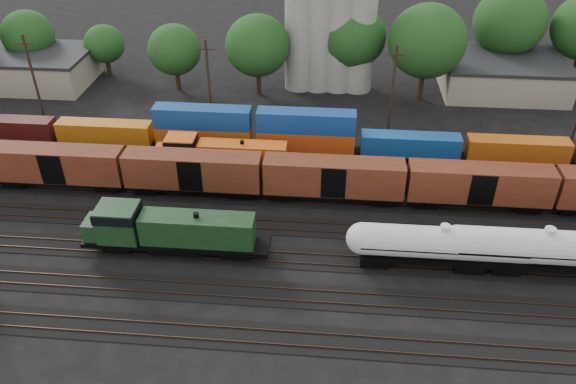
# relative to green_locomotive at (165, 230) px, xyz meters

# --- Properties ---
(ground) EXTENTS (600.00, 600.00, 0.00)m
(ground) POSITION_rel_green_locomotive_xyz_m (10.90, 5.00, -2.72)
(ground) COLOR black
(tracks) EXTENTS (180.00, 33.20, 0.20)m
(tracks) POSITION_rel_green_locomotive_xyz_m (10.90, 5.00, -2.67)
(tracks) COLOR black
(tracks) RESTS_ON ground
(green_locomotive) EXTENTS (18.06, 3.19, 4.78)m
(green_locomotive) POSITION_rel_green_locomotive_xyz_m (0.00, 0.00, 0.00)
(green_locomotive) COLOR black
(green_locomotive) RESTS_ON ground
(tank_car_a) EXTENTS (17.70, 3.17, 4.64)m
(tank_car_a) POSITION_rel_green_locomotive_xyz_m (26.01, 0.00, 0.04)
(tank_car_a) COLOR silver
(tank_car_a) RESTS_ON ground
(tank_car_b) EXTENTS (18.74, 3.36, 4.91)m
(tank_car_b) POSITION_rel_green_locomotive_xyz_m (35.12, 0.00, 0.19)
(tank_car_b) COLOR silver
(tank_car_b) RESTS_ON ground
(orange_locomotive) EXTENTS (17.17, 2.86, 4.29)m
(orange_locomotive) POSITION_rel_green_locomotive_xyz_m (2.19, 15.00, -0.26)
(orange_locomotive) COLOR black
(orange_locomotive) RESTS_ON ground
(boxcar_string) EXTENTS (184.40, 2.90, 4.20)m
(boxcar_string) POSITION_rel_green_locomotive_xyz_m (23.51, 10.00, 0.40)
(boxcar_string) COLOR black
(boxcar_string) RESTS_ON ground
(container_wall) EXTENTS (161.47, 2.60, 5.80)m
(container_wall) POSITION_rel_green_locomotive_xyz_m (2.91, 20.00, -0.34)
(container_wall) COLOR black
(container_wall) RESTS_ON ground
(grain_silo) EXTENTS (13.40, 5.00, 29.00)m
(grain_silo) POSITION_rel_green_locomotive_xyz_m (14.19, 41.00, 8.54)
(grain_silo) COLOR #A09D93
(grain_silo) RESTS_ON ground
(industrial_sheds) EXTENTS (119.38, 17.26, 5.10)m
(industrial_sheds) POSITION_rel_green_locomotive_xyz_m (17.53, 40.25, -0.16)
(industrial_sheds) COLOR #9E937F
(industrial_sheds) RESTS_ON ground
(tree_band) EXTENTS (166.38, 23.07, 14.44)m
(tree_band) POSITION_rel_green_locomotive_xyz_m (11.90, 41.64, 5.42)
(tree_band) COLOR black
(tree_band) RESTS_ON ground
(utility_poles) EXTENTS (122.20, 0.36, 12.00)m
(utility_poles) POSITION_rel_green_locomotive_xyz_m (10.90, 27.00, 3.50)
(utility_poles) COLOR black
(utility_poles) RESTS_ON ground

